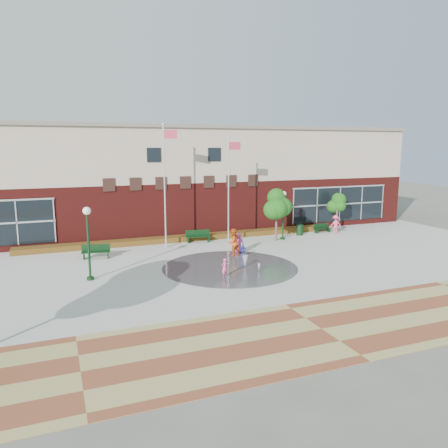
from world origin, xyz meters
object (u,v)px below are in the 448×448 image
object	(u,v)px
flagpole_right	(229,185)
trash_can	(300,230)
flagpole_left	(165,180)
child_splash	(225,268)
bench_left	(96,254)

from	to	relation	value
flagpole_right	trash_can	world-z (taller)	flagpole_right
trash_can	flagpole_left	bearing A→B (deg)	-178.44
flagpole_left	child_splash	size ratio (longest dim) A/B	8.11
bench_left	trash_can	xyz separation A→B (m)	(16.86, 1.75, 0.18)
flagpole_left	trash_can	size ratio (longest dim) A/B	9.50
bench_left	child_splash	xyz separation A→B (m)	(6.48, -7.13, 0.26)
bench_left	trash_can	size ratio (longest dim) A/B	2.02
flagpole_right	trash_can	bearing A→B (deg)	14.16
bench_left	child_splash	world-z (taller)	child_splash
flagpole_left	child_splash	distance (m)	9.76
flagpole_right	trash_can	xyz separation A→B (m)	(6.90, 1.02, -4.12)
flagpole_left	flagpole_right	bearing A→B (deg)	14.55
flagpole_right	bench_left	bearing A→B (deg)	-170.15
flagpole_left	trash_can	bearing A→B (deg)	24.61
flagpole_right	trash_can	size ratio (longest dim) A/B	8.61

